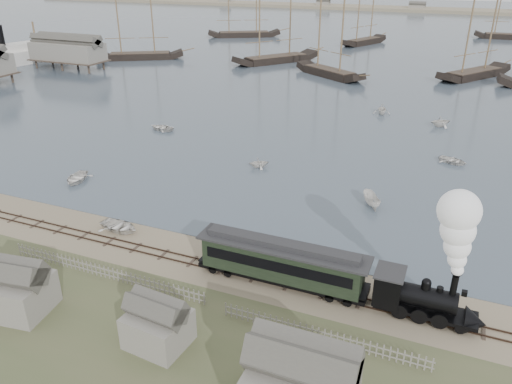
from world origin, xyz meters
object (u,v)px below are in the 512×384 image
at_px(beached_dinghy, 119,226).
at_px(steamship, 1,46).
at_px(passenger_coach, 282,261).
at_px(locomotive, 445,268).

xyz_separation_m(beached_dinghy, steamship, (-78.56, 58.70, 4.51)).
bearing_deg(steamship, passenger_coach, -108.52).
bearing_deg(locomotive, passenger_coach, 180.00).
distance_m(passenger_coach, steamship, 114.09).
height_order(locomotive, beached_dinghy, locomotive).
xyz_separation_m(locomotive, passenger_coach, (-12.23, 0.00, -2.48)).
bearing_deg(passenger_coach, beached_dinghy, 172.94).
relative_size(locomotive, steamship, 0.23).
distance_m(passenger_coach, beached_dinghy, 18.09).
height_order(beached_dinghy, steamship, steamship).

